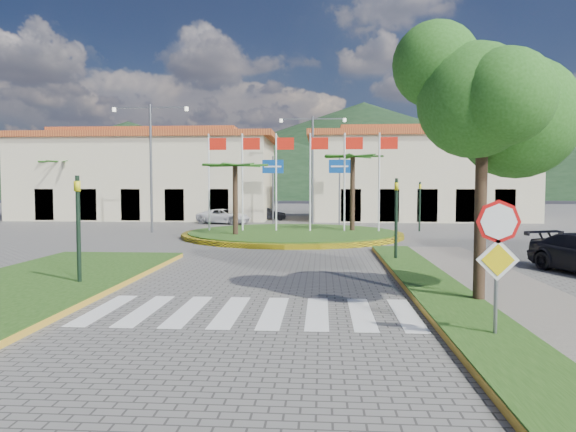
# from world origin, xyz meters

# --- Properties ---
(ground) EXTENTS (160.00, 160.00, 0.00)m
(ground) POSITION_xyz_m (0.00, 0.00, 0.00)
(ground) COLOR slate
(ground) RESTS_ON ground
(sidewalk_right) EXTENTS (4.00, 28.00, 0.15)m
(sidewalk_right) POSITION_xyz_m (6.00, 2.00, 0.07)
(sidewalk_right) COLOR gray
(sidewalk_right) RESTS_ON ground
(verge_right) EXTENTS (1.60, 28.00, 0.18)m
(verge_right) POSITION_xyz_m (4.80, 2.00, 0.09)
(verge_right) COLOR #214714
(verge_right) RESTS_ON ground
(median_left) EXTENTS (5.00, 14.00, 0.18)m
(median_left) POSITION_xyz_m (-6.50, 6.00, 0.09)
(median_left) COLOR #214714
(median_left) RESTS_ON ground
(crosswalk) EXTENTS (8.00, 3.00, 0.01)m
(crosswalk) POSITION_xyz_m (0.00, 4.00, 0.01)
(crosswalk) COLOR silver
(crosswalk) RESTS_ON ground
(roundabout_island) EXTENTS (12.70, 12.70, 6.00)m
(roundabout_island) POSITION_xyz_m (0.00, 22.00, 0.17)
(roundabout_island) COLOR yellow
(roundabout_island) RESTS_ON ground
(stop_sign) EXTENTS (0.80, 0.11, 2.65)m
(stop_sign) POSITION_xyz_m (4.90, 1.96, 1.79)
(stop_sign) COLOR slate
(stop_sign) RESTS_ON ground
(deciduous_tree) EXTENTS (3.60, 3.60, 6.80)m
(deciduous_tree) POSITION_xyz_m (5.50, 5.00, 5.18)
(deciduous_tree) COLOR black
(deciduous_tree) RESTS_ON ground
(traffic_light_left) EXTENTS (0.15, 0.18, 3.20)m
(traffic_light_left) POSITION_xyz_m (-5.20, 6.50, 1.94)
(traffic_light_left) COLOR black
(traffic_light_left) RESTS_ON ground
(traffic_light_right) EXTENTS (0.15, 0.18, 3.20)m
(traffic_light_right) POSITION_xyz_m (4.50, 12.00, 1.94)
(traffic_light_right) COLOR black
(traffic_light_right) RESTS_ON ground
(traffic_light_far) EXTENTS (0.18, 0.15, 3.20)m
(traffic_light_far) POSITION_xyz_m (8.00, 26.00, 1.94)
(traffic_light_far) COLOR black
(traffic_light_far) RESTS_ON ground
(direction_sign_west) EXTENTS (1.60, 0.14, 5.20)m
(direction_sign_west) POSITION_xyz_m (-2.00, 30.97, 3.53)
(direction_sign_west) COLOR slate
(direction_sign_west) RESTS_ON ground
(direction_sign_east) EXTENTS (1.60, 0.14, 5.20)m
(direction_sign_east) POSITION_xyz_m (3.00, 30.97, 3.53)
(direction_sign_east) COLOR slate
(direction_sign_east) RESTS_ON ground
(street_lamp_centre) EXTENTS (4.80, 0.16, 8.00)m
(street_lamp_centre) POSITION_xyz_m (1.00, 30.00, 4.50)
(street_lamp_centre) COLOR slate
(street_lamp_centre) RESTS_ON ground
(street_lamp_west) EXTENTS (4.80, 0.16, 8.00)m
(street_lamp_west) POSITION_xyz_m (-9.00, 24.00, 4.50)
(street_lamp_west) COLOR slate
(street_lamp_west) RESTS_ON ground
(building_left) EXTENTS (23.32, 9.54, 8.05)m
(building_left) POSITION_xyz_m (-14.00, 38.00, 3.90)
(building_left) COLOR beige
(building_left) RESTS_ON ground
(building_right) EXTENTS (19.08, 9.54, 8.05)m
(building_right) POSITION_xyz_m (10.00, 38.00, 3.90)
(building_right) COLOR beige
(building_right) RESTS_ON ground
(hill_far_west) EXTENTS (140.00, 140.00, 22.00)m
(hill_far_west) POSITION_xyz_m (-55.00, 140.00, 11.00)
(hill_far_west) COLOR black
(hill_far_west) RESTS_ON ground
(hill_far_mid) EXTENTS (180.00, 180.00, 30.00)m
(hill_far_mid) POSITION_xyz_m (15.00, 160.00, 15.00)
(hill_far_mid) COLOR black
(hill_far_mid) RESTS_ON ground
(hill_near_back) EXTENTS (110.00, 110.00, 16.00)m
(hill_near_back) POSITION_xyz_m (-10.00, 130.00, 8.00)
(hill_near_back) COLOR black
(hill_near_back) RESTS_ON ground
(white_van) EXTENTS (4.53, 2.97, 1.16)m
(white_van) POSITION_xyz_m (-5.91, 31.73, 0.58)
(white_van) COLOR silver
(white_van) RESTS_ON ground
(car_dark_a) EXTENTS (3.67, 2.16, 1.17)m
(car_dark_a) POSITION_xyz_m (-3.11, 36.32, 0.59)
(car_dark_a) COLOR black
(car_dark_a) RESTS_ON ground
(car_dark_b) EXTENTS (3.94, 1.76, 1.26)m
(car_dark_b) POSITION_xyz_m (7.62, 36.24, 0.63)
(car_dark_b) COLOR black
(car_dark_b) RESTS_ON ground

